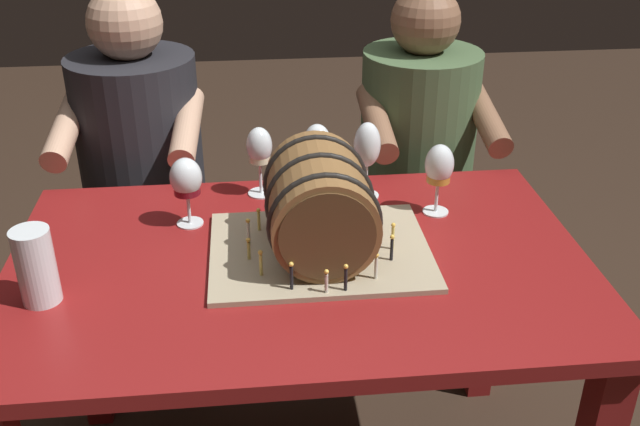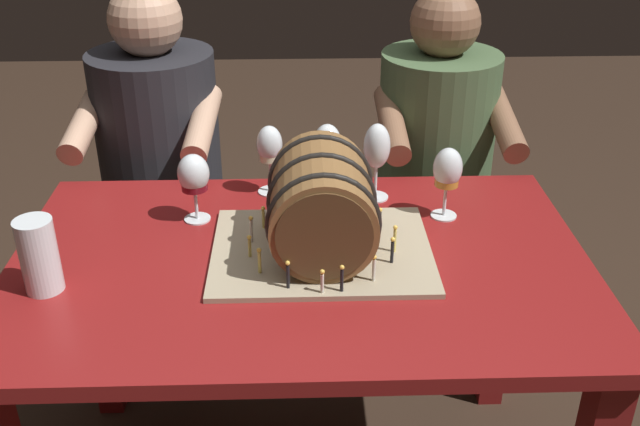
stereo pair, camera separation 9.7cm
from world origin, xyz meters
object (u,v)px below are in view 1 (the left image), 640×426
(wine_glass_amber, at_px, (439,168))
(beer_pint, at_px, (36,268))
(person_seated_left, at_px, (146,196))
(wine_glass_rose, at_px, (317,147))
(person_seated_right, at_px, (414,188))
(wine_glass_empty, at_px, (367,147))
(dining_table, at_px, (300,303))
(wine_glass_white, at_px, (259,149))
(wine_glass_red, at_px, (186,180))
(barrel_cake, at_px, (320,209))

(wine_glass_amber, xyz_separation_m, beer_pint, (-0.87, -0.28, -0.04))
(person_seated_left, bearing_deg, wine_glass_rose, -35.59)
(beer_pint, xyz_separation_m, person_seated_right, (0.93, 0.78, -0.25))
(wine_glass_empty, xyz_separation_m, wine_glass_rose, (-0.12, 0.04, -0.01))
(dining_table, bearing_deg, wine_glass_rose, 77.33)
(wine_glass_amber, distance_m, beer_pint, 0.91)
(wine_glass_empty, bearing_deg, wine_glass_white, 171.34)
(wine_glass_red, xyz_separation_m, wine_glass_rose, (0.32, 0.14, 0.01))
(barrel_cake, xyz_separation_m, wine_glass_rose, (0.02, 0.30, 0.01))
(wine_glass_white, height_order, wine_glass_red, wine_glass_white)
(wine_glass_empty, relative_size, beer_pint, 1.25)
(wine_glass_rose, height_order, beer_pint, wine_glass_rose)
(dining_table, relative_size, beer_pint, 7.95)
(beer_pint, relative_size, person_seated_left, 0.13)
(barrel_cake, distance_m, wine_glass_amber, 0.34)
(wine_glass_red, bearing_deg, person_seated_right, 36.60)
(wine_glass_rose, relative_size, person_seated_right, 0.16)
(beer_pint, distance_m, person_seated_left, 0.82)
(wine_glass_empty, relative_size, wine_glass_red, 1.18)
(wine_glass_white, bearing_deg, person_seated_right, 35.56)
(barrel_cake, relative_size, person_seated_right, 0.41)
(beer_pint, bearing_deg, wine_glass_amber, 18.10)
(dining_table, bearing_deg, barrel_cake, 20.96)
(beer_pint, bearing_deg, wine_glass_white, 43.71)
(wine_glass_red, bearing_deg, wine_glass_white, 39.39)
(dining_table, relative_size, wine_glass_empty, 6.36)
(wine_glass_red, xyz_separation_m, beer_pint, (-0.27, -0.29, -0.04))
(wine_glass_empty, distance_m, wine_glass_rose, 0.13)
(dining_table, bearing_deg, wine_glass_amber, 27.23)
(wine_glass_empty, distance_m, wine_glass_amber, 0.19)
(wine_glass_empty, xyz_separation_m, wine_glass_red, (-0.44, -0.10, -0.02))
(barrel_cake, xyz_separation_m, wine_glass_white, (-0.12, 0.30, 0.01))
(dining_table, relative_size, wine_glass_rose, 6.87)
(wine_glass_rose, xyz_separation_m, person_seated_left, (-0.49, 0.35, -0.29))
(wine_glass_rose, bearing_deg, dining_table, -102.67)
(wine_glass_empty, xyz_separation_m, person_seated_left, (-0.61, 0.39, -0.30))
(wine_glass_white, bearing_deg, wine_glass_amber, -18.99)
(dining_table, height_order, wine_glass_white, wine_glass_white)
(barrel_cake, height_order, beer_pint, barrel_cake)
(barrel_cake, bearing_deg, person_seated_right, 60.65)
(beer_pint, distance_m, person_seated_right, 1.24)
(wine_glass_white, relative_size, beer_pint, 1.14)
(wine_glass_empty, bearing_deg, wine_glass_red, -166.90)
(beer_pint, bearing_deg, wine_glass_empty, 28.59)
(wine_glass_empty, relative_size, wine_glass_rose, 1.08)
(person_seated_left, bearing_deg, wine_glass_empty, -32.56)
(wine_glass_empty, xyz_separation_m, person_seated_right, (0.22, 0.39, -0.31))
(beer_pint, relative_size, person_seated_right, 0.14)
(wine_glass_empty, relative_size, person_seated_left, 0.17)
(wine_glass_empty, xyz_separation_m, beer_pint, (-0.71, -0.39, -0.06))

